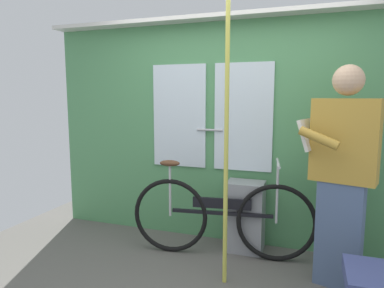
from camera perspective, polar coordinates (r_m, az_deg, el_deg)
train_door_wall at (r=3.67m, az=6.08°, el=2.71°), size 4.05×0.28×2.34m
bicycle_near_door at (r=3.43m, az=4.76°, el=-11.85°), size 1.76×0.44×0.96m
passenger_reading_newspaper at (r=3.01m, az=23.40°, el=-4.31°), size 0.63×0.58×1.79m
trash_bin_by_wall at (r=3.60m, az=8.71°, el=-11.65°), size 0.37×0.28×0.71m
handrail_pole at (r=2.78m, az=5.64°, el=-0.42°), size 0.04×0.04×2.30m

